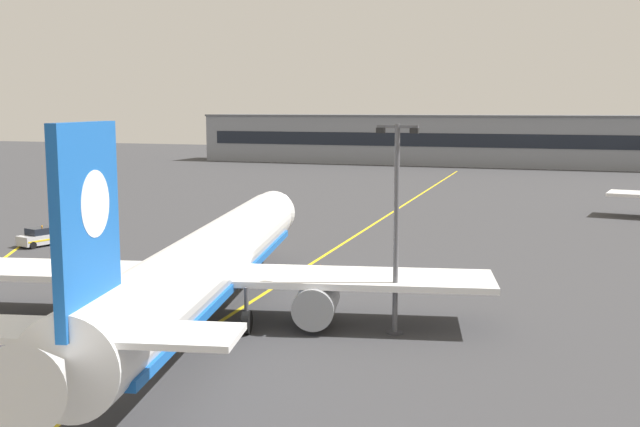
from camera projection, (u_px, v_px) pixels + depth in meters
name	position (u px, v px, depth m)	size (l,w,h in m)	color
ground_plane	(94.00, 384.00, 33.36)	(400.00, 400.00, 0.00)	#353538
taxiway_centreline	(320.00, 258.00, 61.38)	(0.30, 180.00, 0.01)	yellow
airliner_foreground	(208.00, 265.00, 42.51)	(32.27, 41.10, 11.65)	white
apron_lamp_post	(396.00, 225.00, 40.10)	(2.24, 0.90, 11.32)	#515156
service_car_fifth	(42.00, 237.00, 67.07)	(2.97, 4.54, 1.79)	#B7B7BC
safety_cone_by_nose_gear	(321.00, 268.00, 56.43)	(0.44, 0.44, 0.55)	orange
terminal_building	(517.00, 141.00, 157.70)	(139.66, 12.40, 10.72)	gray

